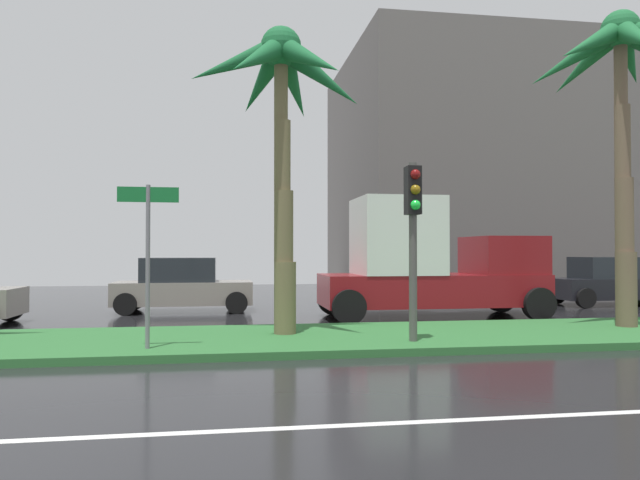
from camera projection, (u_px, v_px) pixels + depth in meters
name	position (u px, v px, depth m)	size (l,w,h in m)	color
ground_plane	(95.00, 343.00, 12.82)	(90.00, 42.00, 0.10)	black
median_strip	(84.00, 344.00, 11.84)	(85.50, 4.00, 0.15)	#2D6B33
palm_tree_centre_left	(281.00, 92.00, 13.08)	(4.01, 3.76, 6.74)	brown
palm_tree_centre	(621.00, 72.00, 14.31)	(4.41, 4.38, 7.61)	brown
traffic_signal_median_right	(413.00, 218.00, 11.76)	(0.28, 0.43, 3.54)	#4C4C47
street_name_sign	(148.00, 243.00, 10.87)	(1.10, 0.08, 3.00)	slate
car_in_traffic_second	(182.00, 286.00, 18.88)	(4.30, 2.02, 1.72)	gray
box_truck_lead	(429.00, 264.00, 17.22)	(6.40, 2.64, 3.46)	maroon
car_in_traffic_third	(612.00, 282.00, 21.16)	(4.30, 2.02, 1.72)	black
building_far_right	(505.00, 174.00, 35.28)	(19.10, 13.81, 13.05)	#605B59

